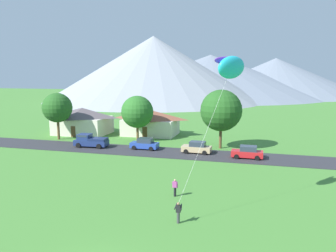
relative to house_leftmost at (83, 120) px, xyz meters
The scene contains 15 objects.
road_strip 25.79m from the house_leftmost, 24.90° to the right, with size 160.00×6.44×0.08m, color #2D2D33.
mountain_far_west_ridge 136.21m from the house_leftmost, 72.69° to the left, with size 88.75×88.75×19.27m, color slate.
mountain_central_ridge 80.32m from the house_leftmost, 97.68° to the left, with size 89.76×89.76×26.65m, color #8E939E.
mountain_far_east_ridge 119.72m from the house_leftmost, 86.34° to the left, with size 117.70×117.70×20.84m, color slate.
house_leftmost is the anchor object (origin of this frame).
house_left_center 13.05m from the house_leftmost, 10.42° to the left, with size 10.48×7.20×4.67m.
tree_near_left 6.85m from the house_leftmost, 102.68° to the right, with size 5.13×5.13×8.13m.
tree_left_of_center 27.61m from the house_leftmost, 12.13° to the right, with size 6.35×6.35×9.06m.
tree_center 12.94m from the house_leftmost, 14.71° to the right, with size 5.52×5.52×7.71m.
parked_car_blue_west_end 18.60m from the house_leftmost, 31.33° to the right, with size 4.24×2.15×1.68m.
parked_car_red_mid_west 33.05m from the house_leftmost, 19.79° to the right, with size 4.22×2.11×1.68m.
parked_car_tan_mid_east 25.97m from the house_leftmost, 22.77° to the right, with size 4.27×2.22×1.68m.
pickup_truck_navy_east_side 12.70m from the house_leftmost, 55.60° to the right, with size 5.29×2.51×1.99m.
kite_flyer_with_kite 42.32m from the house_leftmost, 43.70° to the right, with size 5.13×6.31×12.98m.
watcher_person 37.10m from the house_leftmost, 47.68° to the right, with size 0.56×0.24×1.68m.
Camera 1 is at (8.89, -15.53, 11.50)m, focal length 35.78 mm.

